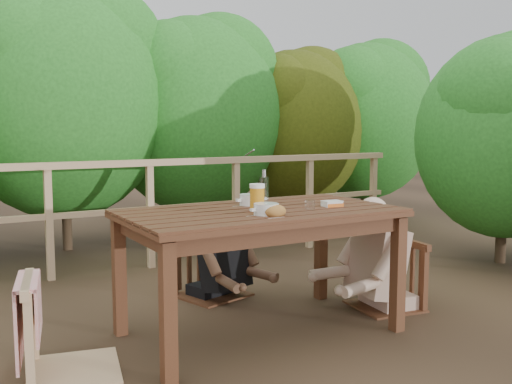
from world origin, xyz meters
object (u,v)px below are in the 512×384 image
table (260,273)px  chair_far (211,235)px  chair_left (71,281)px  soup_near (266,210)px  chair_right (386,245)px  soup_far (251,201)px  bread_roll (275,211)px  beer_glass (257,199)px  tumbler (310,206)px  butter_tub (332,205)px  woman (210,223)px  diner_right (390,216)px  bottle (264,188)px

table → chair_far: size_ratio=1.75×
chair_left → soup_near: size_ratio=4.01×
chair_left → chair_right: chair_left is taller
soup_far → bread_roll: (-0.11, -0.47, -0.00)m
bread_roll → beer_glass: 0.23m
bread_roll → tumbler: (0.33, 0.11, -0.00)m
chair_left → butter_tub: (1.63, -0.12, 0.31)m
woman → tumbler: woman is taller
diner_right → soup_near: (-1.17, -0.21, 0.15)m
soup_far → bread_roll: soup_far is taller
butter_tub → table: bearing=170.5°
soup_near → tumbler: soup_near is taller
woman → bread_roll: 1.22m
chair_far → woman: woman is taller
soup_far → tumbler: soup_far is taller
woman → tumbler: bearing=83.7°
chair_far → chair_left: bearing=-160.2°
chair_far → bread_roll: chair_far is taller
bottle → table: bearing=-127.2°
woman → chair_far: bearing=74.2°
table → bottle: 0.56m
table → woman: size_ratio=1.48×
bottle → tumbler: size_ratio=3.31×
chair_right → chair_far: bearing=-125.1°
soup_far → beer_glass: bearing=-111.8°
beer_glass → woman: bearing=81.8°
soup_near → butter_tub: soup_near is taller
bread_roll → beer_glass: bearing=86.9°
soup_far → bottle: size_ratio=1.06×
diner_right → soup_far: bearing=86.7°
soup_far → butter_tub: bearing=-37.5°
chair_left → bread_roll: (1.11, -0.26, 0.32)m
chair_far → tumbler: chair_far is taller
chair_left → tumbler: 1.48m
soup_near → bottle: size_ratio=1.00×
table → tumbler: (0.27, -0.16, 0.43)m
butter_tub → soup_near: bearing=-164.9°
chair_left → soup_far: 1.28m
chair_far → woman: bearing=74.2°
chair_left → diner_right: bearing=-78.0°
bottle → butter_tub: (0.33, -0.30, -0.10)m
soup_far → bottle: bearing=-10.0°
woman → bottle: (0.05, -0.73, 0.33)m
table → chair_far: bearing=84.3°
butter_tub → soup_far: bearing=148.2°
chair_left → woman: bearing=-42.0°
soup_near → tumbler: size_ratio=3.33×
soup_far → beer_glass: beer_glass is taller
chair_right → tumbler: (-0.79, -0.16, 0.36)m
diner_right → butter_tub: size_ratio=10.80×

